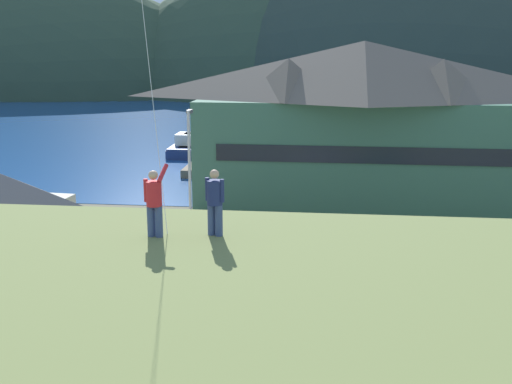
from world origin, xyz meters
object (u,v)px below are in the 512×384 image
object	(u,v)px
storage_shed_waterside	(290,162)
parked_car_mid_row_far	(312,253)
moored_boat_inner_slip	(192,147)
parking_light_pole	(190,167)
wharf_dock	(216,159)
parked_car_mid_row_near	(130,247)
parked_car_back_row_left	(440,293)
moored_boat_outer_mooring	(256,152)
harbor_lodge	(362,117)
parked_car_front_row_end	(300,296)
moored_boat_wharfside	(188,147)
person_companion	(215,200)
person_kite_flyer	(154,201)

from	to	relation	value
storage_shed_waterside	parked_car_mid_row_far	xyz separation A→B (m)	(2.05, -16.39, -1.38)
moored_boat_inner_slip	parking_light_pole	world-z (taller)	parking_light_pole
wharf_dock	parked_car_mid_row_near	xyz separation A→B (m)	(0.73, -28.81, 0.71)
parked_car_back_row_left	parked_car_mid_row_near	bearing A→B (deg)	163.01
storage_shed_waterside	moored_boat_outer_mooring	xyz separation A→B (m)	(-4.11, 14.51, -1.72)
moored_boat_outer_mooring	parked_car_mid_row_far	size ratio (longest dim) A/B	1.89
storage_shed_waterside	parking_light_pole	xyz separation A→B (m)	(-4.90, -11.92, 1.85)
wharf_dock	moored_boat_inner_slip	size ratio (longest dim) A/B	2.62
harbor_lodge	parked_car_front_row_end	bearing A→B (deg)	-99.18
moored_boat_wharfside	moored_boat_outer_mooring	size ratio (longest dim) A/B	1.02
moored_boat_wharfside	moored_boat_outer_mooring	bearing A→B (deg)	-16.56
parking_light_pole	person_companion	bearing A→B (deg)	-75.50
storage_shed_waterside	parked_car_mid_row_near	distance (m)	17.98
wharf_dock	moored_boat_outer_mooring	bearing A→B (deg)	31.00
parked_car_mid_row_near	person_kite_flyer	bearing A→B (deg)	-68.95
parked_car_mid_row_near	wharf_dock	bearing A→B (deg)	91.45
harbor_lodge	parking_light_pole	xyz separation A→B (m)	(-9.96, -10.97, -1.62)
wharf_dock	parked_car_mid_row_near	world-z (taller)	parked_car_mid_row_near
moored_boat_wharfside	person_kite_flyer	world-z (taller)	person_kite_flyer
wharf_dock	parking_light_pole	world-z (taller)	parking_light_pole
harbor_lodge	storage_shed_waterside	distance (m)	6.21
parked_car_mid_row_far	parking_light_pole	bearing A→B (deg)	147.27
parking_light_pole	parked_car_front_row_end	bearing A→B (deg)	-56.29
person_kite_flyer	parked_car_front_row_end	bearing A→B (deg)	67.27
wharf_dock	person_companion	distance (m)	43.32
harbor_lodge	parked_car_mid_row_far	xyz separation A→B (m)	(-3.01, -15.44, -4.85)
wharf_dock	parked_car_back_row_left	bearing A→B (deg)	-65.59
moored_boat_outer_mooring	moored_boat_inner_slip	size ratio (longest dim) A/B	1.37
storage_shed_waterside	person_companion	xyz separation A→B (m)	(-0.27, -29.83, 4.51)
parked_car_mid_row_far	moored_boat_inner_slip	bearing A→B (deg)	111.56
parked_car_back_row_left	parking_light_pole	bearing A→B (deg)	143.74
parking_light_pole	parked_car_mid_row_far	bearing A→B (deg)	-32.73
moored_boat_wharfside	parked_car_back_row_left	distance (m)	41.98
parked_car_mid_row_near	storage_shed_waterside	bearing A→B (deg)	66.90
parked_car_front_row_end	parking_light_pole	xyz separation A→B (m)	(-6.59, 9.88, 3.23)
parked_car_front_row_end	moored_boat_outer_mooring	bearing A→B (deg)	99.08
wharf_dock	person_kite_flyer	distance (m)	43.35
parked_car_front_row_end	parked_car_back_row_left	world-z (taller)	same
person_kite_flyer	person_companion	size ratio (longest dim) A/B	1.07
moored_boat_inner_slip	parked_car_mid_row_near	distance (m)	33.41
parked_car_mid_row_near	parked_car_mid_row_far	xyz separation A→B (m)	(9.08, 0.10, 0.00)
moored_boat_wharfside	parked_car_front_row_end	distance (m)	40.68
moored_boat_inner_slip	person_companion	size ratio (longest dim) A/B	3.43
harbor_lodge	person_companion	world-z (taller)	harbor_lodge
person_companion	parked_car_mid_row_near	bearing A→B (deg)	116.88
storage_shed_waterside	person_kite_flyer	size ratio (longest dim) A/B	3.03
moored_boat_inner_slip	parked_car_mid_row_near	bearing A→B (deg)	-83.15
parked_car_mid_row_near	parking_light_pole	world-z (taller)	parking_light_pole
harbor_lodge	parked_car_mid_row_far	size ratio (longest dim) A/B	5.59
parked_car_mid_row_near	parked_car_front_row_end	bearing A→B (deg)	-31.34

